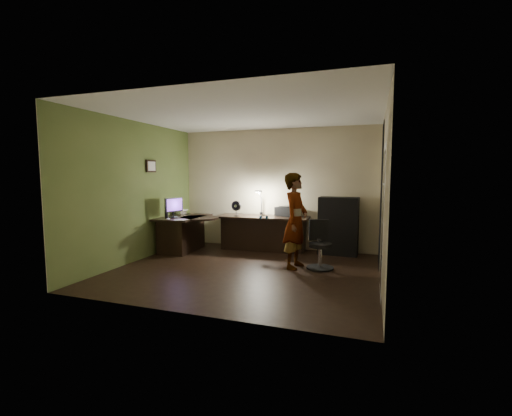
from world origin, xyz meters
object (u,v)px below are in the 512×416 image
(monitor, at_px, (173,210))
(office_chair, at_px, (320,245))
(person, at_px, (295,221))
(desk_right, at_px, (262,233))
(desk_left, at_px, (184,234))
(cabinet, at_px, (338,226))

(monitor, relative_size, office_chair, 0.54)
(monitor, height_order, person, person)
(desk_right, bearing_deg, desk_left, -161.91)
(office_chair, bearing_deg, desk_left, 152.07)
(desk_right, relative_size, cabinet, 1.69)
(office_chair, bearing_deg, monitor, 157.86)
(desk_left, relative_size, desk_right, 0.65)
(desk_left, bearing_deg, desk_right, 18.54)
(monitor, bearing_deg, desk_right, 44.38)
(office_chair, bearing_deg, desk_right, 123.72)
(monitor, xyz_separation_m, office_chair, (3.12, -0.18, -0.49))
(desk_right, xyz_separation_m, monitor, (-1.68, -0.93, 0.54))
(desk_left, xyz_separation_m, monitor, (-0.05, -0.31, 0.54))
(desk_left, xyz_separation_m, desk_right, (1.63, 0.61, -0.00))
(desk_left, distance_m, desk_right, 1.74)
(monitor, bearing_deg, office_chair, 12.34)
(person, bearing_deg, desk_right, 48.57)
(desk_right, relative_size, monitor, 4.41)
(monitor, bearing_deg, cabinet, 33.53)
(cabinet, xyz_separation_m, person, (-0.63, -1.32, 0.25))
(cabinet, relative_size, person, 0.71)
(desk_right, xyz_separation_m, person, (1.00, -1.17, 0.47))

